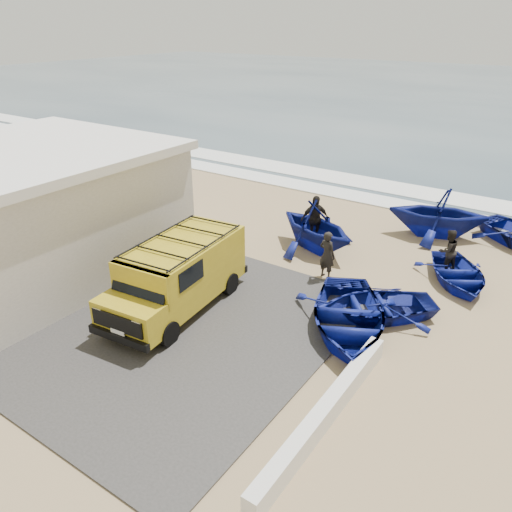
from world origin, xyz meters
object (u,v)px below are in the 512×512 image
Objects in this scene: building at (22,211)px; boat_near_left at (348,317)px; fisherman_middle at (448,251)px; fisherman_back at (315,219)px; parapet at (325,413)px; boat_near_right at (376,305)px; van at (178,273)px; boat_mid_right at (458,274)px; boat_far_left at (438,212)px; fisherman_front at (327,255)px; boat_mid_left at (316,226)px.

building is 11.76m from boat_near_left.
fisherman_back is (-5.13, -0.43, 0.20)m from fisherman_middle.
fisherman_back reaches higher than boat_near_left.
fisherman_middle is at bearing 89.18° from parapet.
fisherman_back is at bearing -48.58° from fisherman_middle.
boat_near_right is (11.72, 3.87, -1.79)m from building.
van is 1.21× the size of boat_near_left.
parapet is 8.46m from boat_mid_right.
fisherman_front is at bearing -36.67° from boat_far_left.
boat_near_left is 5.13m from boat_mid_right.
fisherman_middle is at bearing -58.22° from boat_mid_left.
boat_mid_left is 0.63m from fisherman_back.
parapet is 3.79× the size of fisherman_middle.
van is 1.50× the size of boat_near_right.
fisherman_front is (-3.93, -2.13, 0.51)m from boat_mid_right.
fisherman_front is 4.39m from fisherman_middle.
boat_mid_left is at bearing -170.48° from boat_near_right.
building reaches higher than boat_near_right.
van is 1.37× the size of boat_far_left.
boat_near_right is at bearing -110.05° from boat_mid_left.
building is 2.53× the size of boat_mid_left.
boat_far_left is at bearing 84.50° from boat_mid_right.
parapet is 3.85m from boat_near_left.
fisherman_back is (7.50, 7.73, -1.17)m from building.
building is at bearing 175.42° from parapet.
boat_near_right is 2.07× the size of fisherman_front.
boat_far_left is at bearing 95.26° from parapet.
boat_near_right is at bearing 24.69° from fisherman_middle.
fisherman_middle is 0.80× the size of fisherman_back.
building is 5.44× the size of fisherman_front.
boat_near_left is 1.19× the size of boat_mid_left.
building is 1.75× the size of van.
boat_mid_right is at bearing -140.01° from fisherman_front.
boat_mid_left is (-3.50, 4.53, 0.52)m from boat_near_left.
boat_mid_left is at bearing 151.00° from boat_mid_right.
fisherman_front is at bearing 177.05° from boat_mid_right.
fisherman_back reaches higher than fisherman_middle.
building reaches higher than boat_mid_left.
parapet is at bearing -4.58° from building.
boat_near_right is 5.16m from boat_mid_left.
boat_near_right is 3.86m from boat_mid_right.
boat_mid_right is at bearing -51.36° from fisherman_back.
parapet is 1.53× the size of boat_far_left.
boat_mid_right is at bearing 29.31° from building.
boat_near_left is at bearing 23.32° from fisherman_middle.
boat_mid_left reaches higher than fisherman_middle.
fisherman_front is (1.47, -1.90, -0.12)m from boat_mid_left.
van is 3.38× the size of fisherman_middle.
building is 10.83m from fisherman_back.
boat_mid_left is at bearing -42.03° from fisherman_middle.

